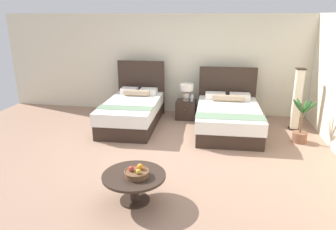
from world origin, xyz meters
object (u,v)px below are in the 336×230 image
at_px(nightstand, 186,109).
at_px(coffee_table, 134,181).
at_px(bed_near_corner, 228,117).
at_px(vase, 192,98).
at_px(floor_lamp_corner, 297,100).
at_px(bed_near_window, 133,111).
at_px(fruit_bowl, 137,173).
at_px(table_lamp, 186,90).
at_px(potted_palm, 301,128).

relative_size(nightstand, coffee_table, 0.56).
xyz_separation_m(bed_near_corner, vase, (-0.88, 0.66, 0.23)).
distance_m(nightstand, floor_lamp_corner, 2.58).
bearing_deg(coffee_table, nightstand, 85.77).
xyz_separation_m(bed_near_window, vase, (1.32, 0.66, 0.21)).
bearing_deg(fruit_bowl, table_lamp, 86.63).
xyz_separation_m(fruit_bowl, floor_lamp_corner, (2.74, 3.46, 0.23)).
bearing_deg(nightstand, coffee_table, -94.23).
bearing_deg(vase, fruit_bowl, -95.58).
height_order(table_lamp, coffee_table, table_lamp).
bearing_deg(floor_lamp_corner, coffee_table, -129.25).
height_order(bed_near_window, bed_near_corner, bed_near_window).
distance_m(bed_near_corner, coffee_table, 3.35).
height_order(nightstand, potted_palm, potted_palm).
xyz_separation_m(bed_near_corner, floor_lamp_corner, (1.49, 0.32, 0.38)).
relative_size(nightstand, fruit_bowl, 1.44).
distance_m(vase, fruit_bowl, 3.82).
xyz_separation_m(vase, floor_lamp_corner, (2.36, -0.34, 0.14)).
height_order(bed_near_window, coffee_table, bed_near_window).
bearing_deg(floor_lamp_corner, bed_near_window, -175.04).
bearing_deg(nightstand, table_lamp, 90.00).
height_order(coffee_table, fruit_bowl, fruit_bowl).
distance_m(fruit_bowl, floor_lamp_corner, 4.41).
bearing_deg(fruit_bowl, bed_near_corner, 68.32).
xyz_separation_m(table_lamp, fruit_bowl, (-0.23, -3.86, -0.27)).
distance_m(coffee_table, fruit_bowl, 0.17).
bearing_deg(fruit_bowl, floor_lamp_corner, 51.65).
bearing_deg(bed_near_corner, vase, 142.99).
relative_size(bed_near_window, bed_near_corner, 1.00).
xyz_separation_m(bed_near_window, bed_near_corner, (2.20, -0.00, -0.02)).
relative_size(table_lamp, potted_palm, 0.44).
height_order(nightstand, coffee_table, nightstand).
height_order(bed_near_corner, fruit_bowl, bed_near_corner).
bearing_deg(floor_lamp_corner, nightstand, 171.42).
distance_m(table_lamp, fruit_bowl, 3.87).
bearing_deg(vase, coffee_table, -96.46).
bearing_deg(potted_palm, floor_lamp_corner, 86.53).
distance_m(bed_near_window, fruit_bowl, 3.28).
xyz_separation_m(coffee_table, potted_palm, (2.74, 2.64, -0.01)).
relative_size(bed_near_window, coffee_table, 2.50).
relative_size(bed_near_corner, vase, 11.62).
bearing_deg(potted_palm, bed_near_corner, 162.42).
height_order(coffee_table, floor_lamp_corner, floor_lamp_corner).
xyz_separation_m(nightstand, potted_palm, (2.46, -1.16, 0.08)).
xyz_separation_m(nightstand, floor_lamp_corner, (2.51, -0.38, 0.46)).
bearing_deg(floor_lamp_corner, vase, 171.85).
relative_size(table_lamp, floor_lamp_corner, 0.31).
height_order(bed_near_window, nightstand, bed_near_window).
xyz_separation_m(bed_near_corner, fruit_bowl, (-1.25, -3.14, 0.15)).
bearing_deg(bed_near_window, nightstand, 30.66).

